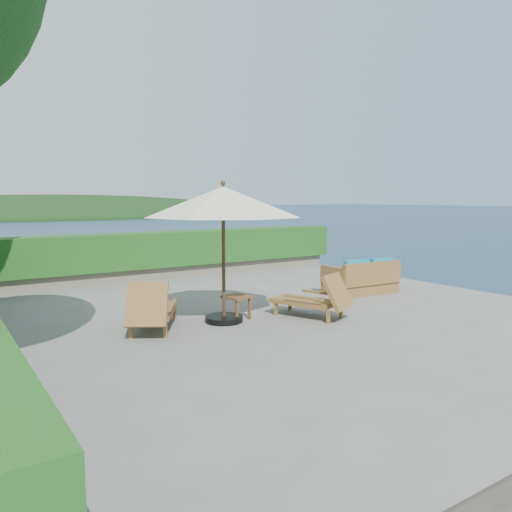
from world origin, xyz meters
TOP-DOWN VIEW (x-y plane):
  - ground at (0.00, 0.00)m, footprint 12.00×12.00m
  - foundation at (0.00, 0.00)m, footprint 12.00×12.00m
  - ocean at (0.00, 0.00)m, footprint 600.00×600.00m
  - offshore_island at (25.00, 140.00)m, footprint 126.00×57.60m
  - planter_wall_far at (0.00, 5.60)m, footprint 12.00×0.60m
  - hedge_far at (0.00, 5.60)m, footprint 12.40×0.90m
  - patio_umbrella at (-0.99, -0.05)m, footprint 3.37×3.37m
  - lounge_left at (-2.38, 0.07)m, footprint 1.45×1.77m
  - lounge_right at (0.66, -0.74)m, footprint 1.17×1.71m
  - side_table at (-0.70, -0.04)m, footprint 0.54×0.54m
  - wicker_loveseat at (3.29, 0.56)m, footprint 1.86×1.03m

SIDE VIEW (x-z plane):
  - offshore_island at x=25.00m, z-range -9.30..3.30m
  - ocean at x=0.00m, z-range -3.00..-3.00m
  - foundation at x=0.00m, z-range -3.05..-0.05m
  - ground at x=0.00m, z-range 0.00..0.00m
  - planter_wall_far at x=0.00m, z-range 0.00..0.36m
  - wicker_loveseat at x=3.29m, z-range -0.10..0.79m
  - lounge_right at x=0.66m, z-range -0.07..0.84m
  - side_table at x=-0.70m, z-range 0.15..0.63m
  - lounge_left at x=-2.38m, z-range -0.08..0.88m
  - hedge_far at x=0.00m, z-range 0.35..1.35m
  - patio_umbrella at x=-0.99m, z-range 0.92..3.59m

